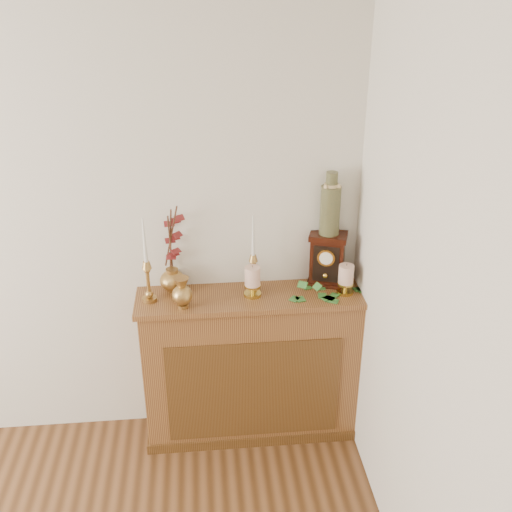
{
  "coord_description": "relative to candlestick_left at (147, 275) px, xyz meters",
  "views": [
    {
      "loc": [
        1.15,
        -0.7,
        2.53
      ],
      "look_at": [
        1.42,
        2.05,
        1.19
      ],
      "focal_mm": 42.0,
      "sensor_mm": 36.0,
      "label": 1
    }
  ],
  "objects": [
    {
      "name": "pillar_candle_right",
      "position": [
        1.05,
        -0.02,
        -0.06
      ],
      "size": [
        0.09,
        0.09,
        0.18
      ],
      "rotation": [
        0.0,
        0.0,
        0.35
      ],
      "color": "gold",
      "rests_on": "console_shelf"
    },
    {
      "name": "candlestick_left",
      "position": [
        0.0,
        0.0,
        0.0
      ],
      "size": [
        0.08,
        0.08,
        0.47
      ],
      "rotation": [
        0.0,
        0.0,
        0.37
      ],
      "color": "tan",
      "rests_on": "console_shelf"
    },
    {
      "name": "ivy_garland",
      "position": [
        0.96,
        -0.03,
        -0.14
      ],
      "size": [
        0.49,
        0.23,
        0.09
      ],
      "rotation": [
        0.0,
        0.0,
        0.16
      ],
      "color": "#306A28",
      "rests_on": "console_shelf"
    },
    {
      "name": "console_shelf",
      "position": [
        0.54,
        0.01,
        -0.65
      ],
      "size": [
        1.24,
        0.34,
        0.93
      ],
      "color": "brown",
      "rests_on": "ground"
    },
    {
      "name": "ceramic_vase",
      "position": [
        0.97,
        0.11,
        0.3
      ],
      "size": [
        0.11,
        0.11,
        0.35
      ],
      "rotation": [
        0.0,
        0.0,
        -0.32
      ],
      "color": "#183128",
      "rests_on": "mantel_clock"
    },
    {
      "name": "candlestick_center",
      "position": [
        0.56,
        0.06,
        -0.01
      ],
      "size": [
        0.07,
        0.07,
        0.44
      ],
      "rotation": [
        0.0,
        0.0,
        0.3
      ],
      "color": "tan",
      "rests_on": "console_shelf"
    },
    {
      "name": "bud_vase",
      "position": [
        0.18,
        -0.09,
        -0.07
      ],
      "size": [
        0.11,
        0.11,
        0.17
      ],
      "rotation": [
        0.0,
        0.0,
        0.39
      ],
      "color": "tan",
      "rests_on": "console_shelf"
    },
    {
      "name": "mantel_clock",
      "position": [
        0.97,
        0.1,
        -0.01
      ],
      "size": [
        0.23,
        0.2,
        0.3
      ],
      "rotation": [
        0.0,
        0.0,
        -0.32
      ],
      "color": "#36140A",
      "rests_on": "console_shelf"
    },
    {
      "name": "ginger_jar",
      "position": [
        0.14,
        0.13,
        0.07
      ],
      "size": [
        0.21,
        0.22,
        0.51
      ],
      "rotation": [
        0.0,
        0.0,
        0.34
      ],
      "color": "tan",
      "rests_on": "console_shelf"
    },
    {
      "name": "pillar_candle_left",
      "position": [
        0.55,
        0.0,
        -0.06
      ],
      "size": [
        0.09,
        0.09,
        0.18
      ],
      "rotation": [
        0.0,
        0.0,
        0.24
      ],
      "color": "gold",
      "rests_on": "console_shelf"
    }
  ]
}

